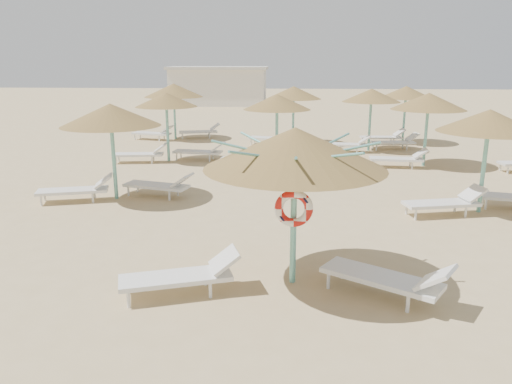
{
  "coord_description": "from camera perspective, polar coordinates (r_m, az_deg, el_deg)",
  "views": [
    {
      "loc": [
        0.13,
        -8.58,
        3.88
      ],
      "look_at": [
        -0.51,
        1.04,
        1.3
      ],
      "focal_mm": 35.0,
      "sensor_mm": 36.0,
      "label": 1
    }
  ],
  "objects": [
    {
      "name": "ground",
      "position": [
        9.41,
        2.72,
        -9.37
      ],
      "size": [
        120.0,
        120.0,
        0.0
      ],
      "primitive_type": "plane",
      "color": "tan",
      "rests_on": "ground"
    },
    {
      "name": "main_palapa",
      "position": [
        8.4,
        4.47,
        4.92
      ],
      "size": [
        3.11,
        3.11,
        2.78
      ],
      "color": "#68B4AA",
      "rests_on": "ground"
    },
    {
      "name": "lounger_main_a",
      "position": [
        8.62,
        -8.25,
        -9.38
      ],
      "size": [
        2.1,
        1.21,
        0.73
      ],
      "rotation": [
        0.0,
        0.0,
        0.32
      ],
      "color": "white",
      "rests_on": "ground"
    },
    {
      "name": "lounger_main_b",
      "position": [
        8.66,
        14.97,
        -9.48
      ],
      "size": [
        2.14,
        1.69,
        0.78
      ],
      "rotation": [
        0.0,
        0.0,
        -0.57
      ],
      "color": "white",
      "rests_on": "ground"
    },
    {
      "name": "palapa_field",
      "position": [
        19.18,
        9.13,
        10.04
      ],
      "size": [
        19.29,
        14.38,
        2.72
      ],
      "color": "#68B4AA",
      "rests_on": "ground"
    },
    {
      "name": "service_hut",
      "position": [
        44.06,
        -4.3,
        12.02
      ],
      "size": [
        8.4,
        4.4,
        3.25
      ],
      "color": "silver",
      "rests_on": "ground"
    }
  ]
}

